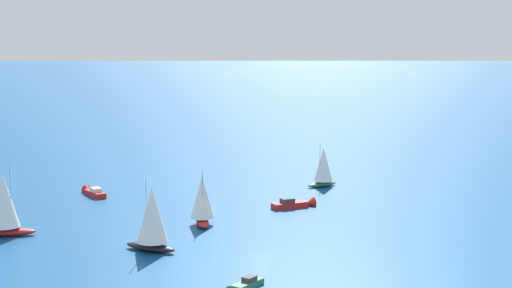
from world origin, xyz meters
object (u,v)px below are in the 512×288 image
object	(u,v)px
sailboat_inshore	(202,200)
motorboat_outer_ring_e	(93,192)
sailboat_outer_ring_c	(4,204)
motorboat_outer_ring_b	(295,204)
motorboat_far_stbd	(244,286)
sailboat_offshore	(323,167)
sailboat_outer_ring_a	(152,219)

from	to	relation	value
sailboat_inshore	motorboat_outer_ring_e	bearing A→B (deg)	-69.54
sailboat_outer_ring_c	motorboat_outer_ring_b	bearing A→B (deg)	-179.27
motorboat_far_stbd	sailboat_inshore	size ratio (longest dim) A/B	0.66
sailboat_offshore	motorboat_outer_ring_e	world-z (taller)	sailboat_offshore
sailboat_inshore	motorboat_outer_ring_e	world-z (taller)	sailboat_inshore
sailboat_outer_ring_a	motorboat_outer_ring_e	size ratio (longest dim) A/B	1.33
motorboat_far_stbd	sailboat_offshore	size ratio (longest dim) A/B	0.68
motorboat_far_stbd	sailboat_outer_ring_a	bearing A→B (deg)	-75.66
motorboat_outer_ring_e	motorboat_outer_ring_b	bearing A→B (deg)	141.33
motorboat_outer_ring_e	sailboat_offshore	bearing A→B (deg)	168.20
sailboat_inshore	sailboat_outer_ring_a	xyz separation A→B (m)	(15.17, 15.70, 0.83)
sailboat_offshore	sailboat_outer_ring_c	distance (m)	83.73
sailboat_inshore	motorboat_outer_ring_b	distance (m)	26.45
sailboat_outer_ring_c	sailboat_outer_ring_a	bearing A→B (deg)	136.64
motorboat_far_stbd	motorboat_outer_ring_b	size ratio (longest dim) A/B	0.73
motorboat_far_stbd	sailboat_outer_ring_c	bearing A→B (deg)	-58.31
motorboat_outer_ring_b	sailboat_offshore	bearing A→B (deg)	-131.37
sailboat_outer_ring_a	sailboat_offshore	bearing A→B (deg)	-143.35
motorboat_outer_ring_b	motorboat_outer_ring_e	size ratio (longest dim) A/B	1.03
motorboat_far_stbd	motorboat_outer_ring_e	xyz separation A→B (m)	(6.35, -81.93, 0.16)
motorboat_far_stbd	sailboat_outer_ring_a	xyz separation A→B (m)	(6.95, -27.19, 5.54)
sailboat_outer_ring_c	motorboat_far_stbd	bearing A→B (deg)	121.69
sailboat_inshore	sailboat_offshore	distance (m)	50.34
motorboat_far_stbd	sailboat_outer_ring_c	distance (m)	58.41
motorboat_far_stbd	sailboat_outer_ring_a	world-z (taller)	sailboat_outer_ring_a
motorboat_far_stbd	motorboat_outer_ring_e	distance (m)	82.17
sailboat_inshore	sailboat_outer_ring_a	bearing A→B (deg)	45.98
sailboat_outer_ring_c	sailboat_offshore	bearing A→B (deg)	-165.78
sailboat_outer_ring_a	sailboat_outer_ring_c	world-z (taller)	sailboat_outer_ring_c
sailboat_offshore	sailboat_inshore	bearing A→B (deg)	32.62
sailboat_inshore	motorboat_outer_ring_b	size ratio (longest dim) A/B	1.11
sailboat_outer_ring_c	motorboat_outer_ring_e	distance (m)	40.88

